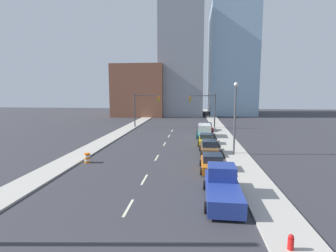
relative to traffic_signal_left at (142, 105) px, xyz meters
The scene contains 22 objects.
sidewalk_left 6.91m from the traffic_signal_left, 115.01° to the left, with size 2.68×96.20×0.15m.
sidewalk_right 16.06m from the traffic_signal_left, 18.73° to the left, with size 2.68×96.20×0.15m.
lane_stripe_at_8m 35.75m from the traffic_signal_left, 79.97° to the right, with size 0.16×2.40×0.01m, color beige.
lane_stripe_at_13m 30.79m from the traffic_signal_left, 78.30° to the right, with size 0.16×2.40×0.01m, color beige.
lane_stripe_at_20m 24.15m from the traffic_signal_left, 74.93° to the right, with size 0.16×2.40×0.01m, color beige.
lane_stripe_at_27m 17.40m from the traffic_signal_left, 68.51° to the right, with size 0.16×2.40×0.01m, color beige.
lane_stripe_at_34m 12.04m from the traffic_signal_left, 56.73° to the right, with size 0.16×2.40×0.01m, color beige.
lane_stripe_at_39m 8.44m from the traffic_signal_left, 31.97° to the right, with size 0.16×2.40×0.01m, color beige.
building_brick_left 26.64m from the traffic_signal_left, 101.51° to the left, with size 14.00×16.00×14.18m.
building_office_center 32.59m from the traffic_signal_left, 78.15° to the left, with size 12.00×20.00×30.90m.
building_glass_right 41.58m from the traffic_signal_left, 58.16° to the left, with size 13.00×20.00×31.46m.
traffic_signal_left is the anchor object (origin of this frame).
traffic_signal_right 12.50m from the traffic_signal_left, ahead, with size 4.95×0.35×6.53m.
traffic_barrel 25.79m from the traffic_signal_left, 90.67° to the right, with size 0.56×0.56×0.95m.
street_lamp 25.17m from the traffic_signal_left, 54.93° to the right, with size 0.44×0.44×7.89m.
fire_hydrant 41.30m from the traffic_signal_left, 69.72° to the right, with size 0.26×0.26×0.84m.
pickup_truck_blue 35.41m from the traffic_signal_left, 70.29° to the right, with size 2.43×5.93×2.09m.
sedan_orange 29.56m from the traffic_signal_left, 66.53° to the right, with size 2.18×4.24×1.47m.
sedan_brown 24.05m from the traffic_signal_left, 60.41° to the right, with size 2.11×4.50×1.54m.
sedan_yellow 19.65m from the traffic_signal_left, 52.90° to the right, with size 2.24×4.41×1.43m.
box_truck_teal 15.51m from the traffic_signal_left, 39.71° to the right, with size 2.46×5.74×1.95m.
sedan_maroon 13.22m from the traffic_signal_left, 15.18° to the right, with size 2.17×4.69×1.44m.
Camera 1 is at (3.85, -6.44, 6.92)m, focal length 28.00 mm.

